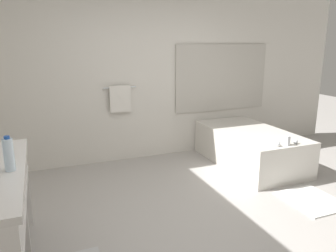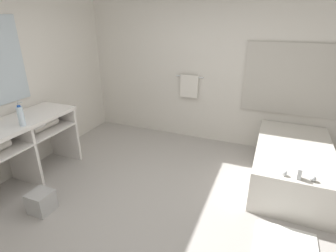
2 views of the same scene
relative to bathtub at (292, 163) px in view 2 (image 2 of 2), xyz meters
name	(u,v)px [view 2 (image 2 of 2)]	position (x,y,z in m)	size (l,w,h in m)	color
ground_plane	(154,213)	(-1.46, -1.31, -0.29)	(16.00, 16.00, 0.00)	#A8A39E
wall_back_with_blinds	(211,66)	(-1.41, 0.92, 1.06)	(7.40, 0.13, 2.70)	silver
vanity_counter	(21,138)	(-3.34, -1.37, 0.38)	(0.61, 1.57, 0.90)	white
sink_faucet	(19,108)	(-3.51, -1.16, 0.70)	(0.09, 0.04, 0.18)	silver
bathtub	(292,163)	(0.00, 0.00, 0.00)	(0.96, 1.76, 0.64)	silver
water_bottle_1	(21,116)	(-3.14, -1.45, 0.73)	(0.07, 0.07, 0.26)	silver
waste_bin	(41,202)	(-2.70, -1.77, -0.16)	(0.25, 0.25, 0.26)	#B2B2B2
bath_mat	(286,250)	(-0.04, -1.31, -0.28)	(0.59, 0.66, 0.02)	white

